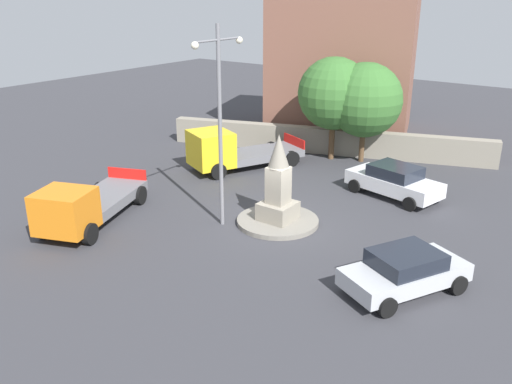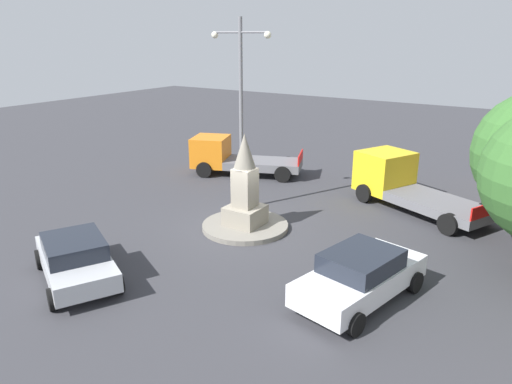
% 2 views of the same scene
% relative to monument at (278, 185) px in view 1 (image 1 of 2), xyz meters
% --- Properties ---
extents(ground_plane, '(80.00, 80.00, 0.00)m').
position_rel_monument_xyz_m(ground_plane, '(0.00, 0.00, -1.68)').
color(ground_plane, '#38383D').
extents(traffic_island, '(3.39, 3.39, 0.19)m').
position_rel_monument_xyz_m(traffic_island, '(0.00, 0.00, -1.58)').
color(traffic_island, gray).
rests_on(traffic_island, ground).
extents(monument, '(1.35, 1.35, 3.61)m').
position_rel_monument_xyz_m(monument, '(0.00, 0.00, 0.00)').
color(monument, gray).
rests_on(monument, traffic_island).
extents(streetlamp, '(2.80, 0.28, 7.95)m').
position_rel_monument_xyz_m(streetlamp, '(-1.40, 1.82, 3.05)').
color(streetlamp, slate).
rests_on(streetlamp, ground).
extents(car_silver_passing, '(4.46, 3.49, 1.40)m').
position_rel_monument_xyz_m(car_silver_passing, '(-2.06, -6.27, -0.94)').
color(car_silver_passing, '#B7BABF').
rests_on(car_silver_passing, ground).
extents(car_white_approaching, '(2.79, 4.66, 1.52)m').
position_rel_monument_xyz_m(car_white_approaching, '(5.74, -2.61, -0.90)').
color(car_white_approaching, silver).
rests_on(car_white_approaching, ground).
extents(truck_yellow_waiting, '(6.50, 4.53, 2.23)m').
position_rel_monument_xyz_m(truck_yellow_waiting, '(4.33, 6.04, -0.62)').
color(truck_yellow_waiting, yellow).
rests_on(truck_yellow_waiting, ground).
extents(truck_orange_near_island, '(6.20, 3.99, 2.01)m').
position_rel_monument_xyz_m(truck_orange_near_island, '(-4.97, 6.07, -0.73)').
color(truck_orange_near_island, orange).
rests_on(truck_orange_near_island, ground).
extents(stone_boundary_wall, '(6.73, 18.11, 1.49)m').
position_rel_monument_xyz_m(stone_boundary_wall, '(10.14, 3.44, -0.94)').
color(stone_boundary_wall, gray).
rests_on(stone_boundary_wall, ground).
extents(corner_building, '(10.55, 10.85, 8.77)m').
position_rel_monument_xyz_m(corner_building, '(15.44, 5.24, 2.71)').
color(corner_building, brown).
rests_on(corner_building, ground).
extents(tree_near_wall, '(3.98, 3.98, 5.72)m').
position_rel_monument_xyz_m(tree_near_wall, '(9.35, 2.66, 2.04)').
color(tree_near_wall, brown).
rests_on(tree_near_wall, ground).
extents(tree_mid_cluster, '(4.04, 4.04, 5.49)m').
position_rel_monument_xyz_m(tree_mid_cluster, '(9.89, 1.04, 1.78)').
color(tree_mid_cluster, brown).
rests_on(tree_mid_cluster, ground).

